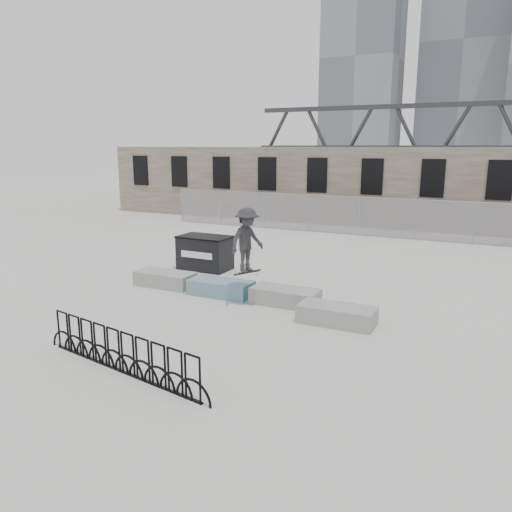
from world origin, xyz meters
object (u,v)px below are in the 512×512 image
(dumpster, at_px, (205,253))
(planter_offset, at_px, (337,314))
(planter_far_left, at_px, (165,278))
(skateboarder, at_px, (247,240))
(planter_center_left, at_px, (221,287))
(bike_rack, at_px, (121,352))
(planter_center_right, at_px, (285,296))

(dumpster, bearing_deg, planter_offset, -29.22)
(planter_far_left, height_order, skateboarder, skateboarder)
(planter_far_left, bearing_deg, skateboarder, -12.78)
(planter_center_left, bearing_deg, planter_offset, -12.54)
(planter_far_left, height_order, planter_offset, same)
(planter_far_left, xyz_separation_m, planter_offset, (6.22, -1.01, 0.00))
(planter_far_left, height_order, planter_center_left, same)
(planter_far_left, relative_size, bike_rack, 0.41)
(planter_center_left, distance_m, dumpster, 3.50)
(planter_center_right, height_order, bike_rack, bike_rack)
(planter_far_left, height_order, bike_rack, bike_rack)
(skateboarder, bearing_deg, bike_rack, -166.64)
(dumpster, bearing_deg, planter_center_right, -30.50)
(planter_center_left, xyz_separation_m, planter_offset, (4.01, -0.89, 0.00))
(planter_far_left, distance_m, planter_offset, 6.30)
(bike_rack, relative_size, skateboarder, 2.46)
(planter_center_left, bearing_deg, planter_far_left, 176.99)
(planter_center_right, xyz_separation_m, dumpster, (-4.37, 2.64, 0.38))
(planter_offset, bearing_deg, dumpster, 150.15)
(planter_center_right, height_order, dumpster, dumpster)
(planter_center_left, relative_size, planter_offset, 1.00)
(skateboarder, bearing_deg, dumpster, 64.20)
(planter_far_left, relative_size, planter_center_left, 1.00)
(planter_center_left, height_order, bike_rack, bike_rack)
(planter_center_left, xyz_separation_m, planter_center_right, (2.15, 0.04, 0.00))
(planter_far_left, bearing_deg, planter_offset, -9.21)
(planter_center_right, height_order, skateboarder, skateboarder)
(planter_center_left, height_order, skateboarder, skateboarder)
(dumpster, distance_m, bike_rack, 8.86)
(planter_offset, distance_m, skateboarder, 3.25)
(planter_offset, height_order, dumpster, dumpster)
(planter_far_left, relative_size, planter_offset, 1.00)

